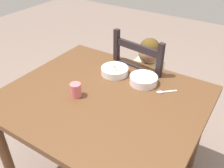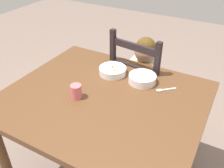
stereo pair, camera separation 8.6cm
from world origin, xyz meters
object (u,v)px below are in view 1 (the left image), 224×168
Objects in this scene: dining_table at (103,109)px; drinking_cup at (76,90)px; child_figure at (146,77)px; dining_chair at (144,92)px; spoon at (163,92)px; bowl_of_peas at (143,80)px; bowl_of_carrots at (115,71)px.

drinking_cup reaches higher than dining_table.
drinking_cup is (-0.17, -0.65, 0.19)m from child_figure.
spoon is at bearing -49.68° from dining_chair.
dining_chair is at bearing 87.49° from dining_table.
child_figure is at bearing 86.68° from dining_table.
dining_chair is at bearing 112.36° from bowl_of_peas.
spoon is (0.30, 0.24, 0.11)m from dining_table.
dining_chair is at bearing 130.32° from spoon.
child_figure reaches higher than bowl_of_carrots.
dining_table is 1.20× the size of dining_chair.
dining_table is 6.31× the size of bowl_of_carrots.
bowl_of_peas is 1.61× the size of spoon.
dining_chair reaches higher than spoon.
child_figure is at bearing 129.59° from spoon.
dining_chair is 1.07× the size of child_figure.
bowl_of_carrots is (-0.08, 0.27, 0.13)m from dining_table.
drinking_cup is (-0.28, -0.35, 0.02)m from bowl_of_peas.
dining_table is at bearing -141.57° from spoon.
bowl_of_peas is (0.15, 0.27, 0.13)m from dining_table.
dining_table is 10.54× the size of spoon.
drinking_cup is (-0.06, -0.35, 0.02)m from bowl_of_carrots.
bowl_of_peas is 0.23m from bowl_of_carrots.
dining_table is 6.55× the size of bowl_of_peas.
drinking_cup is (-0.14, -0.09, 0.15)m from dining_table.
child_figure is at bearing 111.10° from bowl_of_peas.
bowl_of_carrots is 2.17× the size of drinking_cup.
child_figure is 0.36m from bowl_of_carrots.
dining_table is at bearing -92.51° from dining_chair.
bowl_of_carrots is at bearing 175.69° from spoon.
drinking_cup is at bearing -128.69° from bowl_of_peas.
bowl_of_carrots is at bearing -111.09° from child_figure.
dining_table is 0.56m from child_figure.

